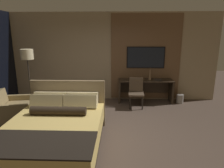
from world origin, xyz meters
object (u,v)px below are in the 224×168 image
(desk_chair, at_px, (136,90))
(floor_lamp, at_px, (27,59))
(desk, at_px, (145,87))
(tv, at_px, (146,57))
(armchair_by_window, at_px, (14,110))
(vase_tall, at_px, (150,73))
(bed, at_px, (56,132))
(waste_bin, at_px, (180,99))
(book, at_px, (158,80))

(desk_chair, xyz_separation_m, floor_lamp, (-3.04, -0.31, 0.95))
(desk, distance_m, floor_lamp, 3.59)
(desk, height_order, tv, tv)
(armchair_by_window, bearing_deg, vase_tall, -77.27)
(bed, height_order, vase_tall, vase_tall)
(armchair_by_window, distance_m, waste_bin, 4.82)
(armchair_by_window, distance_m, book, 4.18)
(floor_lamp, bearing_deg, armchair_by_window, -100.85)
(bed, bearing_deg, floor_lamp, 123.51)
(desk, relative_size, vase_tall, 4.18)
(desk_chair, distance_m, book, 0.85)
(armchair_by_window, bearing_deg, book, -79.19)
(tv, distance_m, desk_chair, 1.17)
(desk_chair, height_order, waste_bin, desk_chair)
(desk_chair, xyz_separation_m, waste_bin, (1.42, 0.36, -0.37))
(armchair_by_window, distance_m, floor_lamp, 1.42)
(tv, xyz_separation_m, vase_tall, (0.13, -0.23, -0.47))
(bed, height_order, desk_chair, bed)
(tv, bearing_deg, book, -35.92)
(desk, height_order, book, book)
(desk, distance_m, book, 0.46)
(armchair_by_window, xyz_separation_m, floor_lamp, (0.14, 0.74, 1.20))
(bed, distance_m, tv, 3.79)
(bed, height_order, book, bed)
(bed, xyz_separation_m, desk, (2.03, 2.81, 0.15))
(tv, xyz_separation_m, waste_bin, (1.09, -0.31, -1.26))
(bed, distance_m, book, 3.67)
(floor_lamp, height_order, book, floor_lamp)
(book, height_order, waste_bin, book)
(book, distance_m, waste_bin, 0.93)
(vase_tall, height_order, waste_bin, vase_tall)
(bed, height_order, floor_lamp, floor_lamp)
(armchair_by_window, bearing_deg, tv, -73.48)
(vase_tall, bearing_deg, desk_chair, -135.89)
(desk_chair, distance_m, floor_lamp, 3.20)
(tv, bearing_deg, vase_tall, -61.20)
(bed, relative_size, vase_tall, 5.57)
(vase_tall, height_order, book, vase_tall)
(desk, xyz_separation_m, waste_bin, (1.09, -0.11, -0.35))
(bed, bearing_deg, armchair_by_window, 138.99)
(bed, distance_m, desk_chair, 2.90)
(bed, bearing_deg, tv, 56.07)
(floor_lamp, height_order, vase_tall, floor_lamp)
(tv, xyz_separation_m, desk_chair, (-0.33, -0.67, -0.90))
(tv, bearing_deg, bed, -123.93)
(tv, height_order, desk_chair, tv)
(desk_chair, relative_size, waste_bin, 3.08)
(armchair_by_window, xyz_separation_m, waste_bin, (4.60, 1.41, -0.11))
(armchair_by_window, xyz_separation_m, vase_tall, (3.64, 1.50, 0.68))
(tv, bearing_deg, desk, -90.00)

